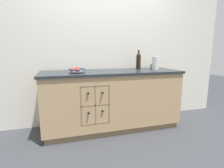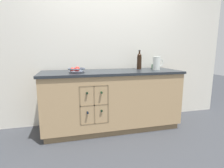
{
  "view_description": "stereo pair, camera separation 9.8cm",
  "coord_description": "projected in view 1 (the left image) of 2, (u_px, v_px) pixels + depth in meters",
  "views": [
    {
      "loc": [
        -0.74,
        -2.52,
        1.19
      ],
      "look_at": [
        0.0,
        0.0,
        0.71
      ],
      "focal_mm": 28.0,
      "sensor_mm": 36.0,
      "label": 1
    },
    {
      "loc": [
        -0.65,
        -2.54,
        1.19
      ],
      "look_at": [
        0.0,
        0.0,
        0.71
      ],
      "focal_mm": 28.0,
      "sensor_mm": 36.0,
      "label": 2
    }
  ],
  "objects": [
    {
      "name": "fruit_bowl",
      "position": [
        77.0,
        70.0,
        2.42
      ],
      "size": [
        0.24,
        0.24,
        0.08
      ],
      "color": "#4C5666",
      "rests_on": "kitchen_island"
    },
    {
      "name": "back_wall",
      "position": [
        105.0,
        47.0,
        2.93
      ],
      "size": [
        4.45,
        0.06,
        2.55
      ],
      "primitive_type": "cube",
      "color": "silver",
      "rests_on": "ground_plane"
    },
    {
      "name": "standing_wine_bottle",
      "position": [
        138.0,
        61.0,
        2.9
      ],
      "size": [
        0.08,
        0.08,
        0.31
      ],
      "color": "black",
      "rests_on": "kitchen_island"
    },
    {
      "name": "ground_plane",
      "position": [
        112.0,
        127.0,
        2.8
      ],
      "size": [
        14.0,
        14.0,
        0.0
      ],
      "primitive_type": "plane",
      "color": "#383A3F"
    },
    {
      "name": "ceramic_mug",
      "position": [
        153.0,
        66.0,
        3.04
      ],
      "size": [
        0.12,
        0.09,
        0.08
      ],
      "color": "#4C7A56",
      "rests_on": "kitchen_island"
    },
    {
      "name": "white_pitcher",
      "position": [
        156.0,
        63.0,
        2.82
      ],
      "size": [
        0.18,
        0.12,
        0.21
      ],
      "color": "silver",
      "rests_on": "kitchen_island"
    },
    {
      "name": "kitchen_island",
      "position": [
        112.0,
        100.0,
        2.71
      ],
      "size": [
        2.09,
        0.7,
        0.91
      ],
      "color": "olive",
      "rests_on": "ground_plane"
    }
  ]
}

